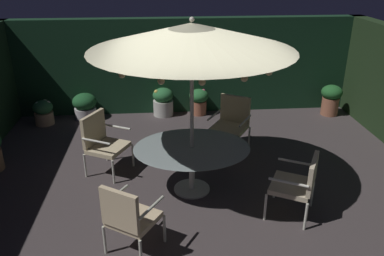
% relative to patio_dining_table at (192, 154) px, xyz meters
% --- Properties ---
extents(ground_plane, '(8.17, 7.81, 0.02)m').
position_rel_patio_dining_table_xyz_m(ground_plane, '(0.13, -0.22, -0.65)').
color(ground_plane, '#443B3C').
extents(hedge_backdrop_rear, '(8.17, 0.30, 2.16)m').
position_rel_patio_dining_table_xyz_m(hedge_backdrop_rear, '(0.13, 3.53, 0.44)').
color(hedge_backdrop_rear, '#14321E').
rests_on(hedge_backdrop_rear, ground_plane).
extents(patio_dining_table, '(1.76, 1.43, 0.75)m').
position_rel_patio_dining_table_xyz_m(patio_dining_table, '(0.00, 0.00, 0.00)').
color(patio_dining_table, silver).
rests_on(patio_dining_table, ground_plane).
extents(patio_umbrella, '(2.83, 2.83, 2.65)m').
position_rel_patio_dining_table_xyz_m(patio_umbrella, '(0.00, 0.00, 1.76)').
color(patio_umbrella, silver).
rests_on(patio_umbrella, ground_plane).
extents(patio_chair_north, '(0.80, 0.82, 0.92)m').
position_rel_patio_dining_table_xyz_m(patio_chair_north, '(1.41, -0.76, -0.10)').
color(patio_chair_north, silver).
rests_on(patio_chair_north, ground_plane).
extents(patio_chair_northeast, '(0.87, 0.87, 1.01)m').
position_rel_patio_dining_table_xyz_m(patio_chair_northeast, '(0.85, 1.38, -0.07)').
color(patio_chair_northeast, beige).
rests_on(patio_chair_northeast, ground_plane).
extents(patio_chair_east, '(0.80, 0.83, 1.02)m').
position_rel_patio_dining_table_xyz_m(patio_chair_east, '(-1.44, 0.74, -0.06)').
color(patio_chair_east, silver).
rests_on(patio_chair_east, ground_plane).
extents(patio_chair_southeast, '(0.77, 0.77, 0.97)m').
position_rel_patio_dining_table_xyz_m(patio_chair_southeast, '(-0.87, -1.35, -0.09)').
color(patio_chair_southeast, silver).
rests_on(patio_chair_southeast, ground_plane).
extents(potted_plant_left_far, '(0.47, 0.47, 0.65)m').
position_rel_patio_dining_table_xyz_m(potted_plant_left_far, '(-0.39, 3.23, -0.31)').
color(potted_plant_left_far, beige).
rests_on(potted_plant_left_far, ground_plane).
extents(potted_plant_right_far, '(0.44, 0.44, 0.60)m').
position_rel_patio_dining_table_xyz_m(potted_plant_right_far, '(0.43, 3.22, -0.30)').
color(potted_plant_right_far, '#AB6146').
rests_on(potted_plant_right_far, ground_plane).
extents(potted_plant_back_center, '(0.53, 0.53, 0.60)m').
position_rel_patio_dining_table_xyz_m(potted_plant_back_center, '(-2.15, 3.13, -0.33)').
color(potted_plant_back_center, silver).
rests_on(potted_plant_back_center, ground_plane).
extents(potted_plant_left_near, '(0.47, 0.47, 0.71)m').
position_rel_patio_dining_table_xyz_m(potted_plant_left_near, '(3.45, 2.93, -0.24)').
color(potted_plant_left_near, '#9E5E44').
rests_on(potted_plant_left_near, ground_plane).
extents(potted_plant_right_near, '(0.42, 0.42, 0.54)m').
position_rel_patio_dining_table_xyz_m(potted_plant_right_near, '(-3.00, 2.90, -0.36)').
color(potted_plant_right_near, tan).
rests_on(potted_plant_right_near, ground_plane).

